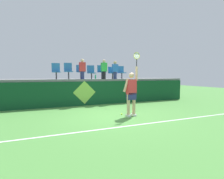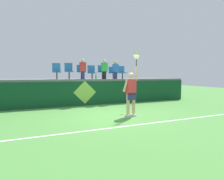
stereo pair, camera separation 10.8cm
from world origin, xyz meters
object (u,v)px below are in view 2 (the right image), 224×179
Objects in this scene: stadium_chair_5 at (113,72)px; spectator_1 at (83,69)px; stadium_chair_3 at (92,72)px; spectator_0 at (104,69)px; stadium_chair_4 at (102,71)px; water_bottle at (96,77)px; tennis_ball at (121,114)px; stadium_chair_0 at (57,70)px; tennis_player at (131,92)px; stadium_chair_1 at (69,70)px; stadium_chair_6 at (122,72)px; spectator_2 at (116,69)px; stadium_chair_2 at (81,71)px.

stadium_chair_5 is 2.05m from spectator_1.
spectator_0 is at bearing -34.53° from stadium_chair_3.
water_bottle is at bearing -141.29° from stadium_chair_4.
water_bottle is (-0.13, 3.17, 1.54)m from tennis_ball.
stadium_chair_5 is at bearing 18.71° from water_bottle.
stadium_chair_4 is at bearing -0.21° from stadium_chair_0.
stadium_chair_0 is (-2.51, 3.95, 0.94)m from tennis_player.
stadium_chair_1 is at bearing 179.73° from stadium_chair_4.
spectator_1 is (-0.90, 3.12, 2.01)m from tennis_ball.
stadium_chair_6 is at bearing 64.23° from tennis_ball.
tennis_ball is at bearing -106.98° from stadium_chair_5.
spectator_2 is at bearing -18.64° from stadium_chair_3.
stadium_chair_5 is 0.93× the size of stadium_chair_6.
tennis_ball is 3.82m from spectator_1.
water_bottle is at bearing 92.33° from tennis_ball.
tennis_player is at bearing -71.66° from spectator_1.
tennis_player reaches higher than stadium_chair_5.
stadium_chair_2 is at bearing 167.29° from spectator_2.
stadium_chair_3 is at bearing 97.42° from tennis_player.
stadium_chair_2 is 1.29m from stadium_chair_4.
tennis_player is at bearing -91.95° from stadium_chair_4.
spectator_2 is (1.09, 3.13, 1.98)m from tennis_ball.
stadium_chair_6 is at bearing 18.25° from spectator_0.
spectator_1 reaches higher than stadium_chair_3.
stadium_chair_3 is at bearing 145.47° from spectator_0.
water_bottle is 0.31× the size of stadium_chair_3.
stadium_chair_1 reaches higher than stadium_chair_6.
stadium_chair_3 is at bearing -0.09° from stadium_chair_0.
stadium_chair_6 is 2.68m from spectator_1.
stadium_chair_6 is (3.99, -0.01, -0.04)m from stadium_chair_0.
spectator_1 is (-0.64, -0.47, 0.16)m from stadium_chair_3.
stadium_chair_0 is 0.83× the size of spectator_2.
stadium_chair_0 reaches higher than stadium_chair_3.
stadium_chair_5 is at bearing -0.33° from stadium_chair_3.
spectator_2 is at bearing -7.81° from stadium_chair_0.
stadium_chair_2 is at bearing 151.68° from water_bottle.
spectator_1 reaches higher than stadium_chair_0.
water_bottle is 0.90m from spectator_1.
tennis_ball is 3.75m from spectator_0.
tennis_player is 3.59m from water_bottle.
water_bottle is at bearing -72.80° from stadium_chair_3.
tennis_player is 3.81m from spectator_1.
stadium_chair_6 is 0.71× the size of spectator_0.
spectator_1 is at bearing -179.09° from spectator_0.
spectator_0 is (0.65, -0.45, 0.16)m from stadium_chair_3.
tennis_ball is 4.15m from stadium_chair_2.
tennis_ball is 4.17m from stadium_chair_5.
stadium_chair_3 is 1.00× the size of stadium_chair_6.
stadium_chair_6 is (1.86, 0.42, 0.32)m from water_bottle.
stadium_chair_6 is at bearing -0.10° from stadium_chair_3.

